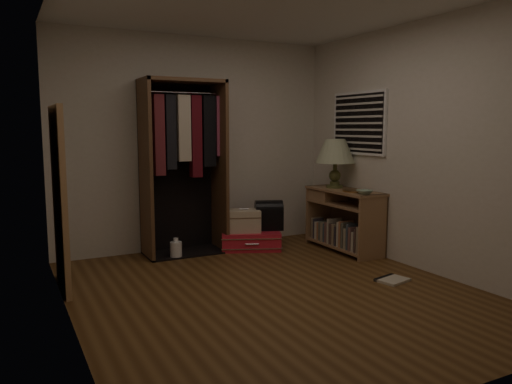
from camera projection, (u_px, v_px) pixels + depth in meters
ground at (274, 292)px, 4.58m from camera, size 4.00×4.00×0.00m
room_walls at (280, 128)px, 4.45m from camera, size 3.52×4.02×2.60m
console_bookshelf at (342, 218)px, 6.14m from camera, size 0.42×1.12×0.75m
open_wardrobe at (185, 152)px, 5.88m from camera, size 0.99×0.50×2.05m
floor_mirror at (60, 199)px, 4.57m from camera, size 0.06×0.80×1.70m
pink_suitcase at (251, 239)px, 6.22m from camera, size 0.89×0.78×0.23m
train_case at (244, 221)px, 6.13m from camera, size 0.47×0.39×0.29m
black_bag at (269, 215)px, 6.25m from camera, size 0.40×0.33×0.37m
table_lamp at (335, 152)px, 6.18m from camera, size 0.55×0.55×0.61m
brass_tray at (355, 191)px, 5.88m from camera, size 0.35×0.35×0.02m
ceramic_bowl at (364, 192)px, 5.66m from camera, size 0.23×0.23×0.04m
white_jug at (176, 250)px, 5.75m from camera, size 0.18×0.18×0.24m
floor_book at (391, 280)px, 4.91m from camera, size 0.34×0.30×0.03m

